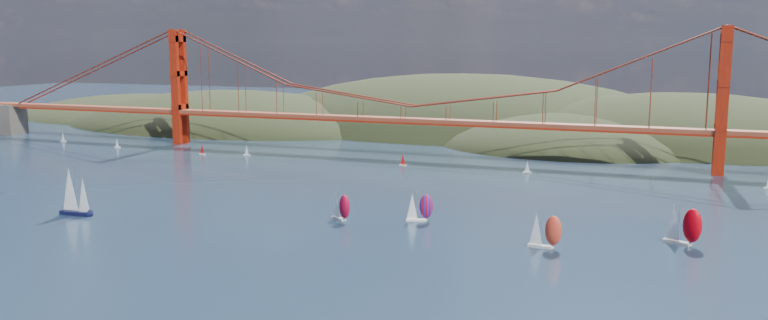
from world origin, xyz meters
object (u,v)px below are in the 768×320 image
at_px(racer_1, 544,230).
at_px(racer_rwb, 419,207).
at_px(sloop_navy, 74,192).
at_px(racer_0, 340,206).
at_px(racer_2, 682,225).

relative_size(racer_1, racer_rwb, 1.08).
height_order(sloop_navy, racer_0, sloop_navy).
relative_size(sloop_navy, racer_rwb, 1.75).
distance_m(racer_2, racer_rwb, 67.48).
height_order(sloop_navy, racer_1, sloop_navy).
xyz_separation_m(sloop_navy, racer_2, (161.90, 28.12, -1.61)).
xyz_separation_m(sloop_navy, racer_0, (73.64, 21.43, -2.65)).
xyz_separation_m(racer_0, racer_2, (88.26, 6.69, 1.05)).
height_order(racer_0, racer_rwb, racer_rwb).
bearing_deg(racer_0, sloop_navy, -134.85).
distance_m(sloop_navy, racer_2, 164.34).
relative_size(sloop_navy, racer_0, 1.78).
relative_size(racer_2, racer_rwb, 1.24).
distance_m(sloop_navy, racer_1, 131.77).
xyz_separation_m(racer_1, racer_rwb, (-36.68, 15.10, -0.34)).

